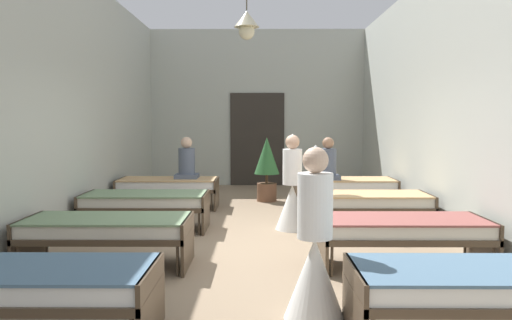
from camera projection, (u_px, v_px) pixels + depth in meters
name	position (u px, v px, depth m)	size (l,w,h in m)	color
ground_plane	(256.00, 249.00, 6.60)	(6.11, 13.06, 0.10)	#8C755B
room_shell	(256.00, 100.00, 7.68)	(5.91, 12.66, 4.03)	#B2B7AD
bed_left_row_0	(30.00, 284.00, 3.73)	(1.90, 0.84, 0.57)	#473828
bed_right_row_0	(477.00, 285.00, 3.71)	(1.90, 0.84, 0.57)	#473828
bed_left_row_1	(107.00, 229.00, 5.63)	(1.90, 0.84, 0.57)	#473828
bed_right_row_1	(403.00, 229.00, 5.61)	(1.90, 0.84, 0.57)	#473828
bed_left_row_2	(146.00, 202.00, 7.52)	(1.90, 0.84, 0.57)	#473828
bed_right_row_2	(367.00, 202.00, 7.50)	(1.90, 0.84, 0.57)	#473828
bed_left_row_3	(168.00, 185.00, 9.42)	(1.90, 0.84, 0.57)	#473828
bed_right_row_3	(345.00, 186.00, 9.39)	(1.90, 0.84, 0.57)	#473828
nurse_near_aisle	(292.00, 196.00, 7.56)	(0.52, 0.52, 1.49)	white
nurse_mid_aisle	(315.00, 258.00, 4.13)	(0.52, 0.52, 1.49)	white
patient_seated_primary	(187.00, 163.00, 9.45)	(0.44, 0.44, 0.80)	#515B70
patient_seated_secondary	(328.00, 164.00, 9.27)	(0.44, 0.44, 0.80)	#515B70
potted_plant	(267.00, 164.00, 10.19)	(0.52, 0.52, 1.34)	brown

